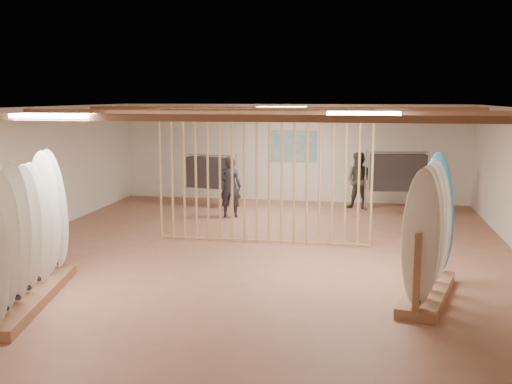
% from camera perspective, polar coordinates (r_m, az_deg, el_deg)
% --- Properties ---
extents(floor, '(12.00, 12.00, 0.00)m').
position_cam_1_polar(floor, '(11.76, -0.00, -5.78)').
color(floor, '#9E674C').
rests_on(floor, ground).
extents(ceiling, '(12.00, 12.00, 0.00)m').
position_cam_1_polar(ceiling, '(11.37, -0.00, 7.99)').
color(ceiling, gray).
rests_on(ceiling, ground).
extents(wall_back, '(12.00, 0.00, 12.00)m').
position_cam_1_polar(wall_back, '(17.38, 3.51, 3.74)').
color(wall_back, silver).
rests_on(wall_back, ground).
extents(wall_front, '(12.00, 0.00, 12.00)m').
position_cam_1_polar(wall_front, '(5.79, -10.64, -7.32)').
color(wall_front, silver).
rests_on(wall_front, ground).
extents(wall_left, '(0.00, 12.00, 12.00)m').
position_cam_1_polar(wall_left, '(13.30, -21.72, 1.45)').
color(wall_left, silver).
rests_on(wall_left, ground).
extents(ceiling_slats, '(9.50, 6.12, 0.10)m').
position_cam_1_polar(ceiling_slats, '(11.37, -0.00, 7.59)').
color(ceiling_slats, '#915F41').
rests_on(ceiling_slats, ground).
extents(light_panels, '(1.20, 0.35, 0.06)m').
position_cam_1_polar(light_panels, '(11.37, -0.00, 7.69)').
color(light_panels, white).
rests_on(light_panels, ground).
extents(bamboo_partition, '(4.45, 0.05, 2.78)m').
position_cam_1_polar(bamboo_partition, '(12.26, 0.66, 1.51)').
color(bamboo_partition, tan).
rests_on(bamboo_partition, ground).
extents(poster, '(1.40, 0.03, 0.90)m').
position_cam_1_polar(poster, '(17.34, 3.51, 4.39)').
color(poster, teal).
rests_on(poster, ground).
extents(rack_left, '(1.16, 3.04, 2.09)m').
position_cam_1_polar(rack_left, '(9.41, -20.98, -5.67)').
color(rack_left, '#915F41').
rests_on(rack_left, floor).
extents(rack_right, '(1.08, 2.22, 2.05)m').
position_cam_1_polar(rack_right, '(9.34, 16.13, -5.67)').
color(rack_right, '#915F41').
rests_on(rack_right, floor).
extents(clothing_rack_a, '(1.37, 0.60, 1.49)m').
position_cam_1_polar(clothing_rack_a, '(16.37, -4.40, 1.87)').
color(clothing_rack_a, silver).
rests_on(clothing_rack_a, floor).
extents(clothing_rack_b, '(1.53, 0.64, 1.66)m').
position_cam_1_polar(clothing_rack_b, '(15.85, 13.31, 1.83)').
color(clothing_rack_b, silver).
rests_on(clothing_rack_b, floor).
extents(shopper_a, '(0.66, 0.46, 1.76)m').
position_cam_1_polar(shopper_a, '(15.02, -2.49, 0.91)').
color(shopper_a, '#25262C').
rests_on(shopper_a, floor).
extents(shopper_b, '(1.00, 0.88, 1.75)m').
position_cam_1_polar(shopper_b, '(16.27, 9.86, 1.40)').
color(shopper_b, '#3D3B2F').
rests_on(shopper_b, floor).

